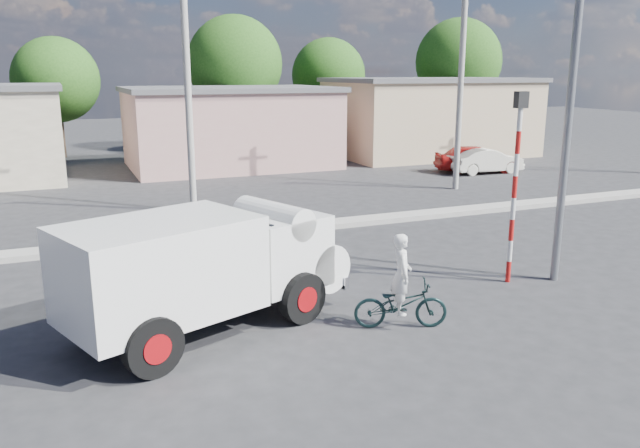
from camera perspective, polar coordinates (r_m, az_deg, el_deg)
name	(u,v)px	position (r m, az deg, el deg)	size (l,w,h in m)	color
ground_plane	(424,326)	(12.35, 9.53, -9.19)	(120.00, 120.00, 0.00)	#29292C
median	(285,229)	(19.20, -3.21, -0.42)	(40.00, 0.80, 0.16)	#99968E
truck	(211,265)	(11.85, -9.93, -3.71)	(5.84, 3.80, 2.27)	black
bicycle	(401,304)	(12.05, 7.38, -7.30)	(0.62, 1.78, 0.93)	black
cyclist	(401,289)	(11.94, 7.43, -5.90)	(0.57, 0.37, 1.56)	white
car_cream	(486,161)	(31.26, 14.90, 5.62)	(1.28, 3.66, 1.21)	silver
car_red	(475,158)	(31.53, 14.02, 5.85)	(1.58, 3.92, 1.33)	#AB1513
traffic_pole	(516,172)	(14.67, 17.47, 4.58)	(0.28, 0.18, 4.36)	red
streetlight	(568,63)	(14.92, 21.74, 13.54)	(2.34, 0.22, 9.00)	slate
building_row	(212,125)	(32.49, -9.82, 8.89)	(37.80, 7.30, 4.44)	#BEB08F
tree_row	(229,68)	(39.29, -8.31, 13.93)	(43.62, 7.43, 8.42)	#38281E
utility_poles	(330,91)	(23.54, 0.94, 12.03)	(35.40, 0.24, 8.00)	#99968E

